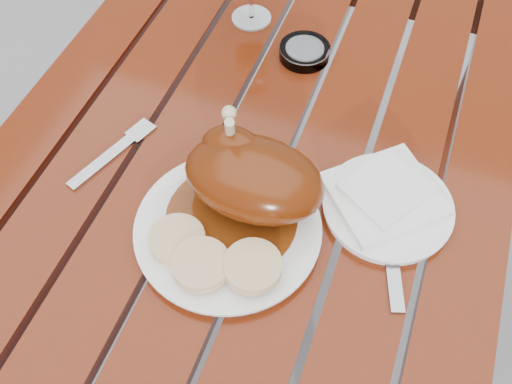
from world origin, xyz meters
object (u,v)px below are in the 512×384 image
Objects in this scene: table at (258,250)px; side_plate at (387,207)px; ashtray at (305,52)px; dinner_plate at (228,229)px.

side_plate is (0.22, -0.07, 0.38)m from table.
side_plate is at bearing -17.18° from table.
ashtray reaches higher than table.
side_plate is 0.34m from ashtray.
side_plate reaches higher than table.
dinner_plate is 0.23m from side_plate.
table is 0.43m from dinner_plate.
ashtray is at bearing 91.19° from dinner_plate.
table is 0.44m from ashtray.
table is at bearing -93.84° from ashtray.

